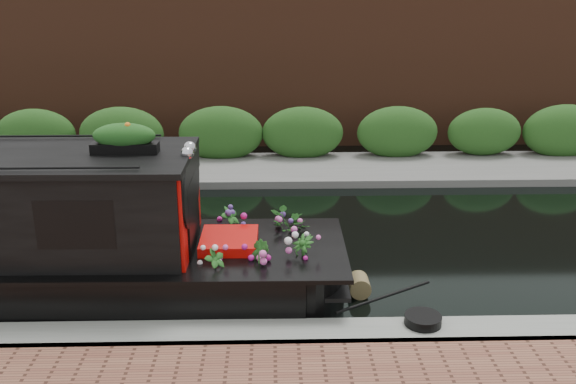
{
  "coord_description": "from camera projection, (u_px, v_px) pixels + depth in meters",
  "views": [
    {
      "loc": [
        1.37,
        -10.29,
        4.46
      ],
      "look_at": [
        1.62,
        -0.6,
        1.16
      ],
      "focal_mm": 40.0,
      "sensor_mm": 36.0,
      "label": 1
    }
  ],
  "objects": [
    {
      "name": "ground",
      "position": [
        194.0,
        245.0,
        11.14
      ],
      "size": [
        80.0,
        80.0,
        0.0
      ],
      "primitive_type": "plane",
      "color": "black",
      "rests_on": "ground"
    },
    {
      "name": "far_hedge",
      "position": [
        217.0,
        163.0,
        15.97
      ],
      "size": [
        40.0,
        1.1,
        2.8
      ],
      "primitive_type": "cube",
      "color": "#24511B",
      "rests_on": "ground"
    },
    {
      "name": "near_bank_coping",
      "position": [
        164.0,
        350.0,
        8.02
      ],
      "size": [
        40.0,
        0.6,
        0.5
      ],
      "primitive_type": "cube",
      "color": "gray",
      "rests_on": "ground"
    },
    {
      "name": "far_bank_path",
      "position": [
        214.0,
        174.0,
        15.12
      ],
      "size": [
        40.0,
        2.4,
        0.34
      ],
      "primitive_type": "cube",
      "color": "slate",
      "rests_on": "ground"
    },
    {
      "name": "far_brick_wall",
      "position": [
        223.0,
        142.0,
        17.96
      ],
      "size": [
        40.0,
        1.0,
        8.0
      ],
      "primitive_type": "cube",
      "color": "#522B1B",
      "rests_on": "ground"
    },
    {
      "name": "coiled_mooring_rope",
      "position": [
        423.0,
        320.0,
        8.11
      ],
      "size": [
        0.47,
        0.47,
        0.12
      ],
      "primitive_type": "cylinder",
      "color": "black",
      "rests_on": "near_bank_coping"
    },
    {
      "name": "rope_fender",
      "position": [
        359.0,
        285.0,
        9.36
      ],
      "size": [
        0.31,
        0.36,
        0.31
      ],
      "primitive_type": "cylinder",
      "rotation": [
        1.57,
        0.0,
        0.0
      ],
      "color": "olive",
      "rests_on": "ground"
    }
  ]
}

